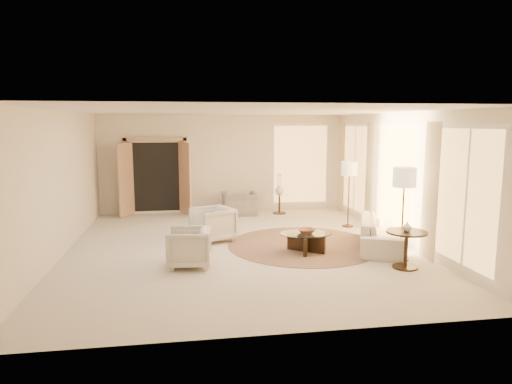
{
  "coord_description": "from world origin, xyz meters",
  "views": [
    {
      "loc": [
        -1.11,
        -9.17,
        2.57
      ],
      "look_at": [
        0.4,
        0.4,
        1.1
      ],
      "focal_mm": 32.0,
      "sensor_mm": 36.0,
      "label": 1
    }
  ],
  "objects": [
    {
      "name": "floor_lamp_near",
      "position": [
        2.9,
        1.49,
        1.39
      ],
      "size": [
        0.39,
        0.39,
        1.63
      ],
      "rotation": [
        0.0,
        0.0,
        -0.25
      ],
      "color": "#312319",
      "rests_on": "room"
    },
    {
      "name": "windows_right",
      "position": [
        3.45,
        0.1,
        1.35
      ],
      "size": [
        0.1,
        6.4,
        2.4
      ],
      "primitive_type": null,
      "color": "#FFBD66",
      "rests_on": "room"
    },
    {
      "name": "coffee_table",
      "position": [
        1.27,
        -0.55,
        0.25
      ],
      "size": [
        1.34,
        1.34,
        0.39
      ],
      "rotation": [
        0.0,
        0.0,
        0.31
      ],
      "color": "black",
      "rests_on": "room"
    },
    {
      "name": "sofa",
      "position": [
        2.9,
        -0.46,
        0.31
      ],
      "size": [
        1.59,
        2.29,
        0.62
      ],
      "primitive_type": "imported",
      "rotation": [
        0.0,
        0.0,
        1.18
      ],
      "color": "beige",
      "rests_on": "room"
    },
    {
      "name": "room",
      "position": [
        0.0,
        0.0,
        1.4
      ],
      "size": [
        7.04,
        8.04,
        2.83
      ],
      "color": "beige",
      "rests_on": "ground"
    },
    {
      "name": "armchair_right",
      "position": [
        -1.06,
        -1.11,
        0.38
      ],
      "size": [
        0.77,
        0.82,
        0.77
      ],
      "primitive_type": "imported",
      "rotation": [
        0.0,
        0.0,
        -1.68
      ],
      "color": "beige",
      "rests_on": "room"
    },
    {
      "name": "armchair_left",
      "position": [
        -0.52,
        0.64,
        0.41
      ],
      "size": [
        1.0,
        1.03,
        0.82
      ],
      "primitive_type": "imported",
      "rotation": [
        0.0,
        0.0,
        -1.14
      ],
      "color": "beige",
      "rests_on": "room"
    },
    {
      "name": "french_doors",
      "position": [
        -1.9,
        3.82,
        1.07
      ],
      "size": [
        1.95,
        0.66,
        2.16
      ],
      "color": "tan",
      "rests_on": "room"
    },
    {
      "name": "curtains_right",
      "position": [
        3.4,
        1.0,
        1.3
      ],
      "size": [
        0.06,
        5.2,
        2.6
      ],
      "primitive_type": null,
      "color": "tan",
      "rests_on": "room"
    },
    {
      "name": "end_vase",
      "position": [
        2.75,
        -1.81,
        0.76
      ],
      "size": [
        0.18,
        0.18,
        0.17
      ],
      "primitive_type": "imported",
      "rotation": [
        0.0,
        0.0,
        0.12
      ],
      "color": "white",
      "rests_on": "end_table"
    },
    {
      "name": "side_table",
      "position": [
        1.55,
        3.4,
        0.34
      ],
      "size": [
        0.49,
        0.49,
        0.57
      ],
      "rotation": [
        0.0,
        0.0,
        0.28
      ],
      "color": "#312319",
      "rests_on": "room"
    },
    {
      "name": "side_vase",
      "position": [
        1.55,
        3.4,
        0.7
      ],
      "size": [
        0.32,
        0.32,
        0.27
      ],
      "primitive_type": "imported",
      "rotation": [
        0.0,
        0.0,
        0.28
      ],
      "color": "white",
      "rests_on": "side_table"
    },
    {
      "name": "accent_chair",
      "position": [
        0.41,
        3.4,
        0.42
      ],
      "size": [
        0.98,
        0.64,
        0.85
      ],
      "primitive_type": "imported",
      "rotation": [
        0.0,
        0.0,
        3.15
      ],
      "color": "gray",
      "rests_on": "room"
    },
    {
      "name": "area_rug",
      "position": [
        1.36,
        -0.02,
        0.01
      ],
      "size": [
        4.09,
        4.09,
        0.01
      ],
      "primitive_type": "cylinder",
      "rotation": [
        0.0,
        0.0,
        0.33
      ],
      "color": "#482E21",
      "rests_on": "room"
    },
    {
      "name": "end_table",
      "position": [
        2.75,
        -1.81,
        0.46
      ],
      "size": [
        0.71,
        0.71,
        0.68
      ],
      "rotation": [
        0.0,
        0.0,
        0.02
      ],
      "color": "black",
      "rests_on": "room"
    },
    {
      "name": "floor_lamp_far",
      "position": [
        2.9,
        -1.35,
        1.5
      ],
      "size": [
        0.43,
        0.43,
        1.76
      ],
      "rotation": [
        0.0,
        0.0,
        -0.21
      ],
      "color": "#312319",
      "rests_on": "room"
    },
    {
      "name": "bowl",
      "position": [
        1.27,
        -0.55,
        0.44
      ],
      "size": [
        0.4,
        0.4,
        0.09
      ],
      "primitive_type": "imported",
      "rotation": [
        0.0,
        0.0,
        0.14
      ],
      "color": "brown",
      "rests_on": "coffee_table"
    },
    {
      "name": "window_back_corner",
      "position": [
        2.3,
        3.95,
        1.35
      ],
      "size": [
        1.7,
        0.1,
        2.4
      ],
      "primitive_type": null,
      "color": "#FFBD66",
      "rests_on": "room"
    }
  ]
}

